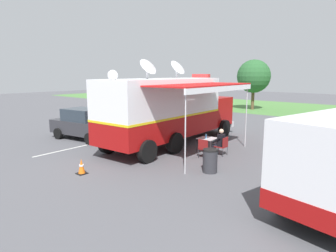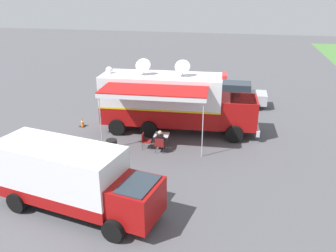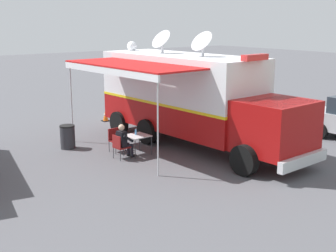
{
  "view_description": "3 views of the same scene",
  "coord_description": "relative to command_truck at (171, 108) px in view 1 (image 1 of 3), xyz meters",
  "views": [
    {
      "loc": [
        10.19,
        -11.21,
        3.76
      ],
      "look_at": [
        0.26,
        0.19,
        1.11
      ],
      "focal_mm": 32.21,
      "sensor_mm": 36.0,
      "label": 1
    },
    {
      "loc": [
        19.75,
        4.63,
        8.36
      ],
      "look_at": [
        2.04,
        0.84,
        1.11
      ],
      "focal_mm": 37.24,
      "sensor_mm": 36.0,
      "label": 2
    },
    {
      "loc": [
        11.24,
        14.02,
        4.84
      ],
      "look_at": [
        1.37,
        1.02,
        1.01
      ],
      "focal_mm": 48.75,
      "sensor_mm": 36.0,
      "label": 3
    }
  ],
  "objects": [
    {
      "name": "ground_plane",
      "position": [
        0.01,
        -0.75,
        -1.95
      ],
      "size": [
        100.0,
        100.0,
        0.0
      ],
      "primitive_type": "plane",
      "color": "#515156"
    },
    {
      "name": "grass_verge",
      "position": [
        0.01,
        21.35,
        -1.94
      ],
      "size": [
        80.0,
        14.0,
        0.01
      ],
      "primitive_type": "cube",
      "color": "#4C7F3D",
      "rests_on": "ground"
    },
    {
      "name": "lot_stripe",
      "position": [
        -3.28,
        -3.65,
        -1.94
      ],
      "size": [
        0.38,
        4.8,
        0.01
      ],
      "primitive_type": "cube",
      "rotation": [
        0.0,
        0.0,
        0.05
      ],
      "color": "silver",
      "rests_on": "ground"
    },
    {
      "name": "command_truck",
      "position": [
        0.0,
        0.0,
        0.0
      ],
      "size": [
        5.27,
        9.61,
        4.53
      ],
      "color": "#9E0F0F",
      "rests_on": "ground"
    },
    {
      "name": "folding_table",
      "position": [
        2.44,
        -0.19,
        -1.27
      ],
      "size": [
        0.84,
        0.84,
        0.73
      ],
      "color": "silver",
      "rests_on": "ground"
    },
    {
      "name": "water_bottle",
      "position": [
        2.42,
        -0.3,
        -1.11
      ],
      "size": [
        0.07,
        0.07,
        0.22
      ],
      "color": "#4C99D8",
      "rests_on": "folding_table"
    },
    {
      "name": "folding_chair_at_table",
      "position": [
        3.24,
        -0.12,
        -1.43
      ],
      "size": [
        0.51,
        0.51,
        0.87
      ],
      "color": "maroon",
      "rests_on": "ground"
    },
    {
      "name": "folding_chair_beside_table",
      "position": [
        2.84,
        -1.04,
        -1.43
      ],
      "size": [
        0.51,
        0.51,
        0.87
      ],
      "color": "maroon",
      "rests_on": "ground"
    },
    {
      "name": "seated_responder",
      "position": [
        3.05,
        -0.13,
        -1.3
      ],
      "size": [
        0.68,
        0.57,
        1.25
      ],
      "color": "black",
      "rests_on": "ground"
    },
    {
      "name": "trash_bin",
      "position": [
        4.1,
        -2.5,
        -1.49
      ],
      "size": [
        0.57,
        0.57,
        0.91
      ],
      "color": "#2D2D33",
      "rests_on": "ground"
    },
    {
      "name": "traffic_cone",
      "position": [
        0.54,
        -5.86,
        -1.67
      ],
      "size": [
        0.36,
        0.36,
        0.58
      ],
      "color": "black",
      "rests_on": "ground"
    },
    {
      "name": "car_behind_truck",
      "position": [
        -4.7,
        -2.18,
        -1.07
      ],
      "size": [
        4.41,
        2.45,
        1.76
      ],
      "color": "#2D2D33",
      "rests_on": "ground"
    },
    {
      "name": "car_far_corner",
      "position": [
        -5.85,
        3.72,
        -1.07
      ],
      "size": [
        2.06,
        4.22,
        1.76
      ],
      "color": "#B2B5BA",
      "rests_on": "ground"
    },
    {
      "name": "tree_far_left",
      "position": [
        -3.84,
        17.69,
        1.51
      ],
      "size": [
        3.43,
        3.43,
        5.18
      ],
      "color": "brown",
      "rests_on": "ground"
    }
  ]
}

